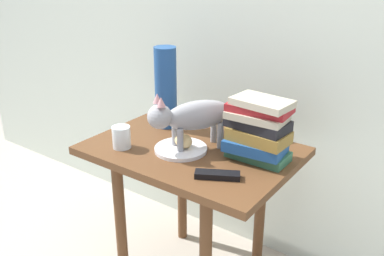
{
  "coord_description": "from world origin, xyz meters",
  "views": [
    {
      "loc": [
        0.87,
        -1.22,
        1.31
      ],
      "look_at": [
        0.0,
        0.0,
        0.7
      ],
      "focal_mm": 40.46,
      "sensor_mm": 36.0,
      "label": 1
    }
  ],
  "objects_px": {
    "side_table": "(192,170)",
    "green_vase": "(166,88)",
    "plate": "(181,149)",
    "cat": "(191,116)",
    "book_stack": "(258,130)",
    "tv_remote": "(217,175)",
    "bread_roll": "(183,141)",
    "candle_jar": "(122,138)"
  },
  "relations": [
    {
      "from": "candle_jar",
      "to": "book_stack",
      "type": "bearing_deg",
      "value": 23.88
    },
    {
      "from": "candle_jar",
      "to": "tv_remote",
      "type": "height_order",
      "value": "candle_jar"
    },
    {
      "from": "tv_remote",
      "to": "plate",
      "type": "bearing_deg",
      "value": 128.18
    },
    {
      "from": "side_table",
      "to": "bread_roll",
      "type": "xyz_separation_m",
      "value": [
        -0.01,
        -0.04,
        0.14
      ]
    },
    {
      "from": "bread_roll",
      "to": "tv_remote",
      "type": "relative_size",
      "value": 0.53
    },
    {
      "from": "book_stack",
      "to": "side_table",
      "type": "bearing_deg",
      "value": -168.58
    },
    {
      "from": "cat",
      "to": "green_vase",
      "type": "relative_size",
      "value": 1.23
    },
    {
      "from": "side_table",
      "to": "cat",
      "type": "distance_m",
      "value": 0.23
    },
    {
      "from": "side_table",
      "to": "tv_remote",
      "type": "height_order",
      "value": "tv_remote"
    },
    {
      "from": "bread_roll",
      "to": "green_vase",
      "type": "xyz_separation_m",
      "value": [
        -0.21,
        0.16,
        0.13
      ]
    },
    {
      "from": "cat",
      "to": "bread_roll",
      "type": "bearing_deg",
      "value": -119.34
    },
    {
      "from": "bread_roll",
      "to": "book_stack",
      "type": "distance_m",
      "value": 0.28
    },
    {
      "from": "bread_roll",
      "to": "tv_remote",
      "type": "bearing_deg",
      "value": -25.59
    },
    {
      "from": "side_table",
      "to": "candle_jar",
      "type": "distance_m",
      "value": 0.3
    },
    {
      "from": "side_table",
      "to": "green_vase",
      "type": "relative_size",
      "value": 2.28
    },
    {
      "from": "plate",
      "to": "green_vase",
      "type": "relative_size",
      "value": 0.58
    },
    {
      "from": "plate",
      "to": "tv_remote",
      "type": "xyz_separation_m",
      "value": [
        0.22,
        -0.1,
        0.0
      ]
    },
    {
      "from": "plate",
      "to": "cat",
      "type": "bearing_deg",
      "value": 58.32
    },
    {
      "from": "green_vase",
      "to": "candle_jar",
      "type": "distance_m",
      "value": 0.3
    },
    {
      "from": "book_stack",
      "to": "tv_remote",
      "type": "relative_size",
      "value": 1.54
    },
    {
      "from": "side_table",
      "to": "cat",
      "type": "relative_size",
      "value": 1.85
    },
    {
      "from": "cat",
      "to": "tv_remote",
      "type": "bearing_deg",
      "value": -33.43
    },
    {
      "from": "cat",
      "to": "candle_jar",
      "type": "distance_m",
      "value": 0.28
    },
    {
      "from": "bread_roll",
      "to": "green_vase",
      "type": "relative_size",
      "value": 0.24
    },
    {
      "from": "green_vase",
      "to": "book_stack",
      "type": "bearing_deg",
      "value": -8.16
    },
    {
      "from": "tv_remote",
      "to": "bread_roll",
      "type": "bearing_deg",
      "value": 125.82
    },
    {
      "from": "cat",
      "to": "book_stack",
      "type": "distance_m",
      "value": 0.25
    },
    {
      "from": "plate",
      "to": "green_vase",
      "type": "xyz_separation_m",
      "value": [
        -0.2,
        0.17,
        0.16
      ]
    },
    {
      "from": "plate",
      "to": "book_stack",
      "type": "distance_m",
      "value": 0.3
    },
    {
      "from": "green_vase",
      "to": "tv_remote",
      "type": "xyz_separation_m",
      "value": [
        0.43,
        -0.26,
        -0.16
      ]
    },
    {
      "from": "green_vase",
      "to": "candle_jar",
      "type": "xyz_separation_m",
      "value": [
        0.0,
        -0.27,
        -0.13
      ]
    },
    {
      "from": "book_stack",
      "to": "green_vase",
      "type": "height_order",
      "value": "green_vase"
    },
    {
      "from": "candle_jar",
      "to": "plate",
      "type": "bearing_deg",
      "value": 28.24
    },
    {
      "from": "plate",
      "to": "tv_remote",
      "type": "bearing_deg",
      "value": -23.23
    },
    {
      "from": "book_stack",
      "to": "candle_jar",
      "type": "bearing_deg",
      "value": -156.12
    },
    {
      "from": "side_table",
      "to": "bread_roll",
      "type": "height_order",
      "value": "bread_roll"
    },
    {
      "from": "side_table",
      "to": "green_vase",
      "type": "xyz_separation_m",
      "value": [
        -0.22,
        0.12,
        0.27
      ]
    },
    {
      "from": "bread_roll",
      "to": "cat",
      "type": "height_order",
      "value": "cat"
    },
    {
      "from": "cat",
      "to": "green_vase",
      "type": "distance_m",
      "value": 0.26
    },
    {
      "from": "plate",
      "to": "cat",
      "type": "height_order",
      "value": "cat"
    },
    {
      "from": "book_stack",
      "to": "green_vase",
      "type": "relative_size",
      "value": 0.68
    },
    {
      "from": "plate",
      "to": "book_stack",
      "type": "height_order",
      "value": "book_stack"
    }
  ]
}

